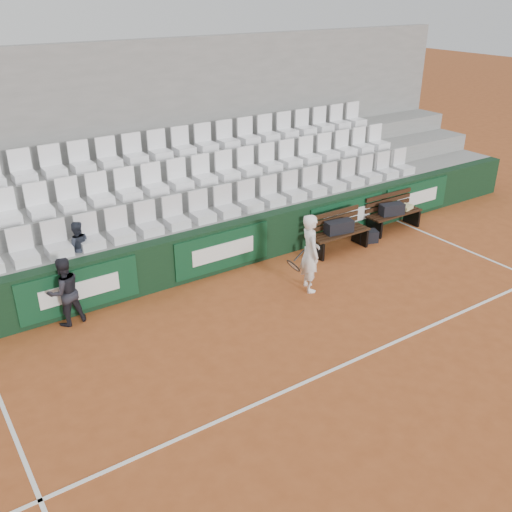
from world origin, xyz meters
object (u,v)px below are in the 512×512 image
(ball_kid, at_px, (65,292))
(bench_left, at_px, (339,241))
(bench_right, at_px, (393,221))
(sports_bag_ground, at_px, (367,236))
(water_bottle_near, at_px, (306,252))
(water_bottle_far, at_px, (365,238))
(sports_bag_right, at_px, (392,209))
(tennis_player, at_px, (310,253))
(spectator_c, at_px, (75,225))
(sports_bag_left, at_px, (339,227))

(ball_kid, bearing_deg, bench_left, 169.76)
(bench_left, relative_size, ball_kid, 1.17)
(bench_right, bearing_deg, ball_kid, 178.76)
(sports_bag_ground, distance_m, water_bottle_near, 1.74)
(bench_left, height_order, water_bottle_far, bench_left)
(sports_bag_right, bearing_deg, ball_kid, 178.37)
(water_bottle_far, height_order, tennis_player, tennis_player)
(bench_left, xyz_separation_m, tennis_player, (-1.70, -1.04, 0.57))
(sports_bag_right, relative_size, tennis_player, 0.37)
(sports_bag_right, xyz_separation_m, sports_bag_ground, (-0.89, -0.14, -0.44))
(tennis_player, bearing_deg, ball_kid, 162.22)
(water_bottle_near, xyz_separation_m, tennis_player, (-0.84, -1.15, 0.66))
(water_bottle_near, distance_m, spectator_c, 4.95)
(water_bottle_far, distance_m, ball_kid, 6.91)
(sports_bag_left, height_order, sports_bag_right, sports_bag_left)
(sports_bag_left, distance_m, sports_bag_ground, 1.01)
(sports_bag_right, xyz_separation_m, tennis_player, (-3.47, -1.17, 0.21))
(sports_bag_ground, height_order, tennis_player, tennis_player)
(water_bottle_far, bearing_deg, bench_right, 9.73)
(sports_bag_ground, relative_size, ball_kid, 0.36)
(sports_bag_right, distance_m, sports_bag_ground, 1.01)
(bench_left, xyz_separation_m, spectator_c, (-5.50, 1.16, 1.28))
(water_bottle_near, bearing_deg, sports_bag_right, 0.48)
(tennis_player, xyz_separation_m, ball_kid, (-4.35, 1.40, -0.15))
(sports_bag_left, relative_size, water_bottle_near, 2.44)
(ball_kid, bearing_deg, sports_bag_ground, 170.06)
(bench_right, height_order, water_bottle_near, bench_right)
(water_bottle_far, bearing_deg, bench_left, 179.14)
(bench_left, relative_size, sports_bag_right, 2.57)
(bench_right, height_order, ball_kid, ball_kid)
(water_bottle_near, bearing_deg, water_bottle_far, -4.03)
(bench_right, bearing_deg, tennis_player, -161.41)
(bench_right, bearing_deg, bench_left, -174.75)
(bench_right, bearing_deg, spectator_c, 172.49)
(bench_right, distance_m, ball_kid, 8.00)
(sports_bag_ground, xyz_separation_m, water_bottle_near, (-1.74, 0.12, -0.01))
(ball_kid, bearing_deg, sports_bag_right, 171.45)
(sports_bag_ground, bearing_deg, sports_bag_left, 179.11)
(ball_kid, bearing_deg, bench_right, 171.84)
(sports_bag_ground, height_order, spectator_c, spectator_c)
(bench_left, bearing_deg, spectator_c, 168.11)
(bench_right, relative_size, sports_bag_right, 2.57)
(water_bottle_near, bearing_deg, sports_bag_ground, -4.01)
(sports_bag_ground, bearing_deg, bench_left, 179.00)
(bench_right, distance_m, sports_bag_ground, 1.08)
(bench_right, xyz_separation_m, sports_bag_left, (-1.96, -0.18, 0.36))
(bench_left, distance_m, tennis_player, 2.07)
(sports_bag_right, xyz_separation_m, ball_kid, (-7.83, 0.22, 0.05))
(spectator_c, bearing_deg, tennis_player, 161.22)
(bench_left, bearing_deg, water_bottle_far, -0.86)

